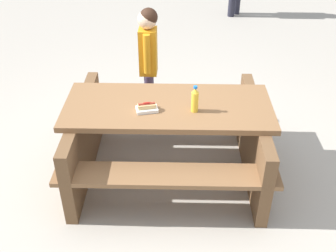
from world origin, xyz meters
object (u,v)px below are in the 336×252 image
(hotdog_tray, at_px, (147,108))
(child_in_coat, at_px, (148,52))
(picnic_table, at_px, (168,133))
(soda_bottle, at_px, (195,100))

(hotdog_tray, height_order, child_in_coat, child_in_coat)
(hotdog_tray, bearing_deg, picnic_table, -136.90)
(hotdog_tray, relative_size, child_in_coat, 0.16)
(soda_bottle, bearing_deg, hotdog_tray, 12.59)
(picnic_table, distance_m, soda_bottle, 0.48)
(picnic_table, height_order, child_in_coat, child_in_coat)
(soda_bottle, distance_m, hotdog_tray, 0.41)
(hotdog_tray, bearing_deg, child_in_coat, -75.63)
(picnic_table, height_order, hotdog_tray, hotdog_tray)
(picnic_table, xyz_separation_m, hotdog_tray, (0.15, 0.14, 0.34))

